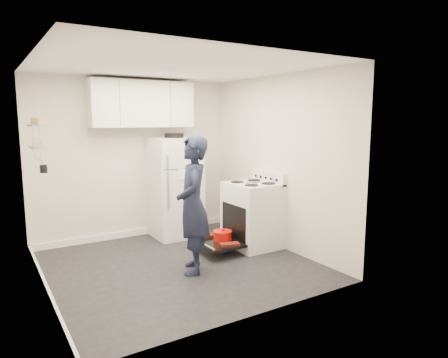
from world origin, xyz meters
TOP-DOWN VIEW (x-y plane):
  - room at (-0.03, 0.03)m, footprint 3.21×3.21m
  - electric_range at (1.26, 0.15)m, footprint 0.66×0.76m
  - open_oven_door at (0.71, 0.16)m, footprint 0.55×0.70m
  - refrigerator at (0.54, 1.25)m, footprint 0.72×0.74m
  - upper_cabinets at (0.10, 1.43)m, footprint 1.60×0.33m
  - wall_shelf_rack at (-1.52, 0.49)m, footprint 0.14×0.60m
  - person at (0.07, -0.28)m, footprint 0.62×0.72m

SIDE VIEW (x-z plane):
  - open_oven_door at x=0.71m, z-range 0.07..0.29m
  - electric_range at x=1.26m, z-range -0.08..1.02m
  - refrigerator at x=0.54m, z-range -0.03..1.63m
  - person at x=0.07m, z-range 0.00..1.68m
  - room at x=-0.03m, z-range -0.05..2.46m
  - wall_shelf_rack at x=-1.52m, z-range 1.37..1.98m
  - upper_cabinets at x=0.10m, z-range 1.75..2.45m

